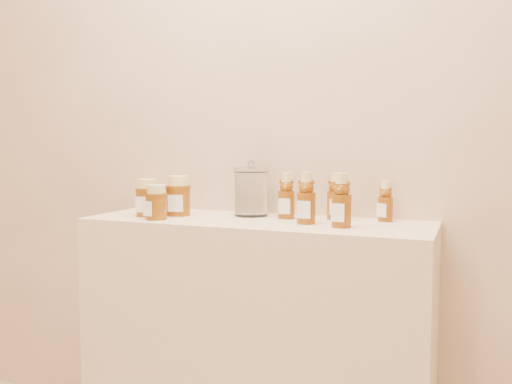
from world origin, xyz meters
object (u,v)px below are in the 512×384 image
at_px(bear_bottle_back_left, 286,193).
at_px(honey_jar_left, 147,198).
at_px(bear_bottle_front_left, 306,194).
at_px(glass_canister, 251,189).
at_px(display_table, 256,346).

xyz_separation_m(bear_bottle_back_left, honey_jar_left, (-0.49, -0.12, -0.02)).
relative_size(bear_bottle_front_left, glass_canister, 0.98).
height_order(bear_bottle_back_left, honey_jar_left, bear_bottle_back_left).
height_order(bear_bottle_back_left, glass_canister, glass_canister).
distance_m(display_table, honey_jar_left, 0.66).
distance_m(display_table, bear_bottle_back_left, 0.55).
bearing_deg(bear_bottle_front_left, display_table, 172.36).
height_order(display_table, bear_bottle_back_left, bear_bottle_back_left).
relative_size(honey_jar_left, glass_canister, 0.69).
distance_m(display_table, glass_canister, 0.56).
bearing_deg(glass_canister, bear_bottle_back_left, -8.32).
bearing_deg(honey_jar_left, glass_canister, 15.01).
bearing_deg(display_table, bear_bottle_front_left, -5.37).
bearing_deg(display_table, honey_jar_left, -173.30).
relative_size(display_table, bear_bottle_back_left, 6.56).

